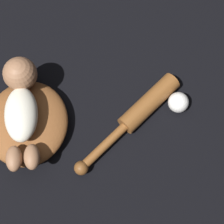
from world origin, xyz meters
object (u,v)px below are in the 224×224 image
Objects in this scene: baby_figure at (21,102)px; baseball at (178,102)px; baseball_bat at (138,113)px; baseball_glove at (20,123)px.

baby_figure is 0.51m from baseball.
baseball_bat is at bearing 111.17° from baseball.
baseball_glove is 0.92× the size of baseball_bat.
baseball reaches higher than baseball_bat.
baseball_glove is 0.39m from baseball_bat.
baseball_bat is at bearing -79.14° from baseball_glove.
baseball_bat is (0.07, -0.38, -0.01)m from baseball_glove.
baby_figure reaches higher than baseball.
baby_figure reaches higher than baseball_bat.
baby_figure is 0.38m from baseball_bat.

